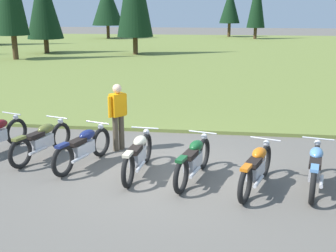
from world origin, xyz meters
The scene contains 9 objects.
ground_plane centered at (0.00, 0.00, 0.00)m, with size 140.00×140.00×0.00m, color #605B54.
grass_moorland centered at (0.00, 25.07, 0.05)m, with size 80.00×44.00×0.10m, color olive.
motorcycle_olive centered at (-2.98, 0.60, 0.44)m, with size 0.83×2.04×0.88m.
motorcycle_navy centered at (-1.86, 0.26, 0.44)m, with size 0.85×2.03×0.88m.
motorcycle_cream centered at (-0.55, -0.06, 0.44)m, with size 0.62×2.10×0.88m.
motorcycle_british_green centered at (0.64, -0.23, 0.44)m, with size 0.78×2.06×0.88m.
motorcycle_orange centered at (1.88, -0.52, 0.44)m, with size 0.90×2.01×0.88m.
motorcycle_sky_blue centered at (3.01, -0.37, 0.44)m, with size 0.74×2.07×0.88m.
rider_with_back_turned centered at (-1.35, 1.42, 0.95)m, with size 0.40×0.44×1.67m.
Camera 1 is at (1.16, -8.30, 3.43)m, focal length 44.83 mm.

